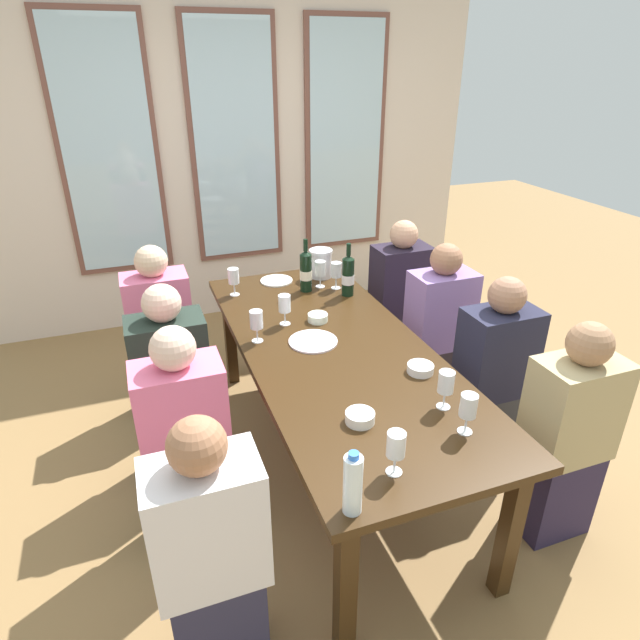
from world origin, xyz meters
name	(u,v)px	position (x,y,z in m)	size (l,w,h in m)	color
ground_plane	(333,459)	(0.00, 0.00, 0.00)	(12.00, 12.00, 0.00)	olive
back_wall_with_windows	(234,143)	(0.00, 2.22, 1.45)	(4.11, 0.10, 2.90)	beige
dining_table	(335,359)	(0.00, 0.00, 0.67)	(0.91, 2.24, 0.74)	#35210E
white_plate_0	(313,341)	(-0.09, 0.09, 0.74)	(0.26, 0.26, 0.01)	white
white_plate_1	(276,281)	(-0.04, 0.96, 0.74)	(0.21, 0.21, 0.01)	white
metal_pitcher	(321,263)	(0.27, 0.94, 0.84)	(0.16, 0.16, 0.19)	silver
wine_bottle_0	(306,271)	(0.10, 0.75, 0.87)	(0.08, 0.08, 0.34)	black
wine_bottle_1	(348,275)	(0.32, 0.59, 0.87)	(0.08, 0.08, 0.33)	black
tasting_bowl_0	(360,417)	(-0.14, -0.62, 0.76)	(0.12, 0.12, 0.05)	white
tasting_bowl_1	(420,368)	(0.29, -0.37, 0.76)	(0.13, 0.13, 0.04)	white
tasting_bowl_2	(318,318)	(0.02, 0.31, 0.76)	(0.11, 0.11, 0.04)	white
water_bottle	(353,484)	(-0.36, -1.04, 0.85)	(0.06, 0.06, 0.24)	white
wine_glass_0	(336,271)	(0.29, 0.72, 0.86)	(0.07, 0.07, 0.17)	white
wine_glass_1	(468,407)	(0.23, -0.82, 0.86)	(0.07, 0.07, 0.17)	white
wine_glass_2	(234,277)	(-0.34, 0.83, 0.86)	(0.07, 0.07, 0.17)	white
wine_glass_3	(396,445)	(-0.14, -0.93, 0.86)	(0.07, 0.07, 0.17)	white
wine_glass_4	(256,321)	(-0.36, 0.20, 0.86)	(0.07, 0.07, 0.17)	white
wine_glass_5	(285,304)	(-0.16, 0.34, 0.86)	(0.07, 0.07, 0.17)	white
wine_glass_6	(446,384)	(0.24, -0.65, 0.86)	(0.07, 0.07, 0.17)	white
wine_glass_7	(320,269)	(0.20, 0.77, 0.86)	(0.07, 0.07, 0.17)	white
seated_person_0	(186,444)	(-0.81, -0.24, 0.53)	(0.38, 0.24, 1.11)	#2B363D
seated_person_1	(493,379)	(0.81, -0.27, 0.53)	(0.38, 0.24, 1.11)	#38383B
seated_person_2	(211,558)	(-0.81, -0.89, 0.53)	(0.38, 0.24, 1.11)	#2B2941
seated_person_3	(566,439)	(0.81, -0.80, 0.53)	(0.38, 0.24, 1.11)	#2B233E
seated_person_4	(174,389)	(-0.81, 0.23, 0.53)	(0.38, 0.24, 1.11)	#2C2A41
seated_person_5	(438,334)	(0.81, 0.29, 0.53)	(0.38, 0.24, 1.11)	#2F262C
seated_person_6	(162,336)	(-0.81, 0.85, 0.53)	(0.38, 0.24, 1.11)	#292B3A
seated_person_7	(399,302)	(0.81, 0.81, 0.53)	(0.38, 0.24, 1.11)	#29252F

